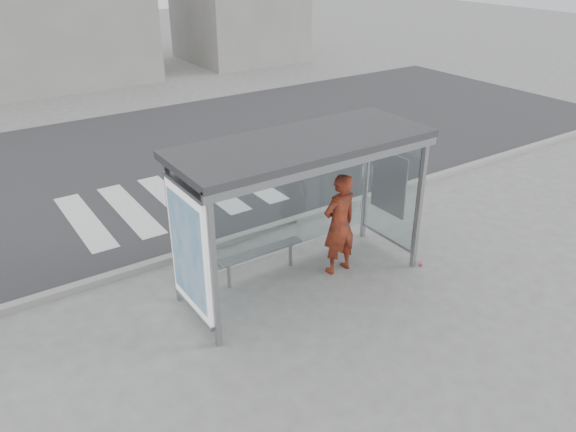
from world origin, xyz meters
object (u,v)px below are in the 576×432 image
at_px(bus_shelter, 282,181).
at_px(bench, 260,251).
at_px(person, 339,224).
at_px(soda_can, 421,264).

xyz_separation_m(bus_shelter, bench, (-0.12, 0.52, -1.48)).
relative_size(bus_shelter, bench, 2.60).
relative_size(person, soda_can, 16.49).
bearing_deg(bus_shelter, person, -4.84).
relative_size(bus_shelter, person, 2.26).
height_order(person, soda_can, person).
distance_m(bench, soda_can, 3.00).
bearing_deg(soda_can, bus_shelter, 161.67).
relative_size(bench, soda_can, 14.38).
bearing_deg(soda_can, person, 151.89).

